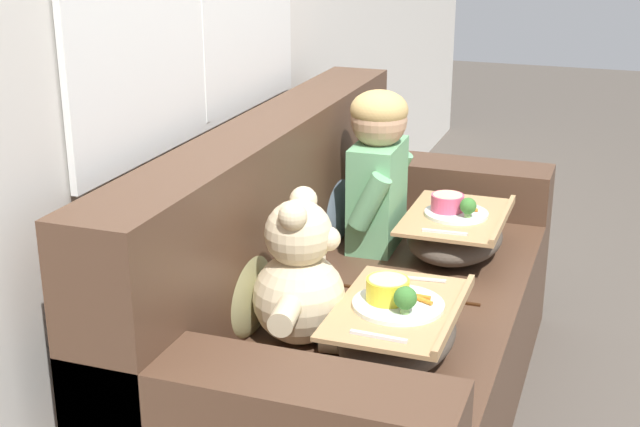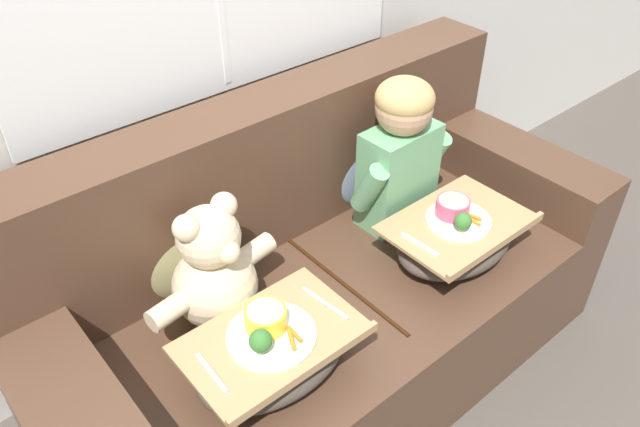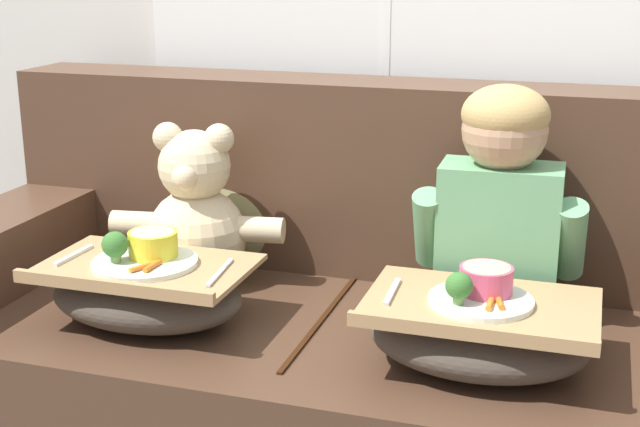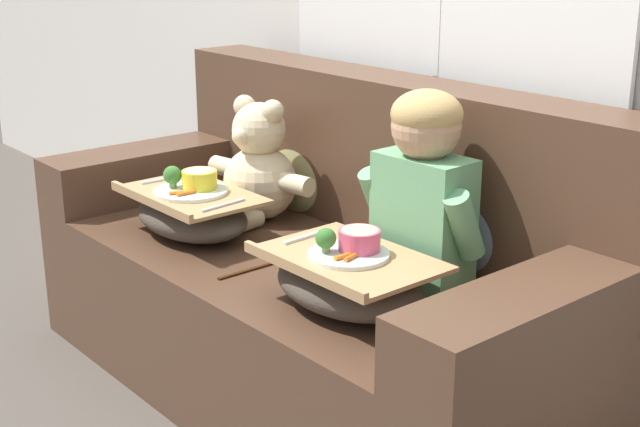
# 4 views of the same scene
# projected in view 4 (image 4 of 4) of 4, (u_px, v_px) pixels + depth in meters

# --- Properties ---
(ground_plane) EXTENTS (14.00, 14.00, 0.00)m
(ground_plane) POSITION_uv_depth(u_px,v_px,m) (311.00, 389.00, 2.88)
(ground_plane) COLOR #4C443D
(couch) EXTENTS (1.95, 0.90, 0.97)m
(couch) POSITION_uv_depth(u_px,v_px,m) (327.00, 283.00, 2.81)
(couch) COLOR #4C3323
(couch) RESTS_ON ground_plane
(throw_pillow_behind_child) EXTENTS (0.35, 0.17, 0.36)m
(throw_pillow_behind_child) POSITION_uv_depth(u_px,v_px,m) (465.00, 213.00, 2.57)
(throw_pillow_behind_child) COLOR slate
(throw_pillow_behind_child) RESTS_ON couch
(throw_pillow_behind_teddy) EXTENTS (0.35, 0.17, 0.36)m
(throw_pillow_behind_teddy) POSITION_uv_depth(u_px,v_px,m) (300.00, 163.00, 3.12)
(throw_pillow_behind_teddy) COLOR #898456
(throw_pillow_behind_teddy) RESTS_ON couch
(child_figure) EXTENTS (0.39, 0.19, 0.55)m
(child_figure) POSITION_uv_depth(u_px,v_px,m) (424.00, 179.00, 2.42)
(child_figure) COLOR #66A370
(child_figure) RESTS_ON couch
(teddy_bear) EXTENTS (0.45, 0.32, 0.42)m
(teddy_bear) POSITION_uv_depth(u_px,v_px,m) (258.00, 168.00, 3.01)
(teddy_bear) COLOR beige
(teddy_bear) RESTS_ON couch
(lap_tray_child) EXTENTS (0.47, 0.33, 0.22)m
(lap_tray_child) POSITION_uv_depth(u_px,v_px,m) (348.00, 279.00, 2.32)
(lap_tray_child) COLOR #473D33
(lap_tray_child) RESTS_ON child_figure
(lap_tray_teddy) EXTENTS (0.47, 0.31, 0.23)m
(lap_tray_teddy) POSITION_uv_depth(u_px,v_px,m) (192.00, 211.00, 2.87)
(lap_tray_teddy) COLOR #473D33
(lap_tray_teddy) RESTS_ON teddy_bear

